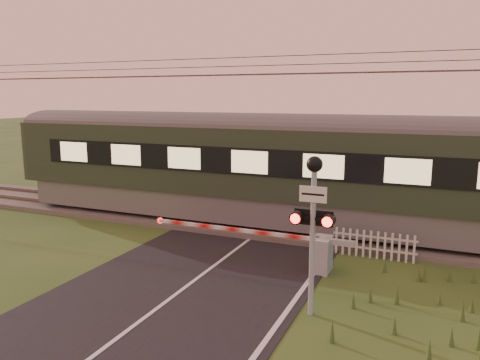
% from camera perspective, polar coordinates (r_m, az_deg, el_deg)
% --- Properties ---
extents(ground, '(160.00, 160.00, 0.00)m').
position_cam_1_polar(ground, '(11.75, -7.90, -13.80)').
color(ground, '#2E4A1C').
rests_on(ground, ground).
extents(road, '(6.00, 140.00, 0.03)m').
position_cam_1_polar(road, '(11.56, -8.44, -14.18)').
color(road, black).
rests_on(road, ground).
extents(track_bed, '(140.00, 3.40, 0.39)m').
position_cam_1_polar(track_bed, '(17.29, 3.23, -5.56)').
color(track_bed, '#47423D').
rests_on(track_bed, ground).
extents(overhead_wires, '(120.00, 0.62, 0.62)m').
position_cam_1_polar(overhead_wires, '(16.66, 3.43, 13.52)').
color(overhead_wires, black).
rests_on(overhead_wires, ground).
extents(boom_gate, '(6.14, 0.75, 1.00)m').
position_cam_1_polar(boom_gate, '(13.18, 8.66, -8.55)').
color(boom_gate, gray).
rests_on(boom_gate, ground).
extents(crossing_signal, '(0.90, 0.36, 3.53)m').
position_cam_1_polar(crossing_signal, '(10.05, 8.92, -3.35)').
color(crossing_signal, gray).
rests_on(crossing_signal, ground).
extents(picket_fence, '(2.44, 0.07, 0.83)m').
position_cam_1_polar(picket_fence, '(14.52, 16.03, -7.59)').
color(picket_fence, silver).
rests_on(picket_fence, ground).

